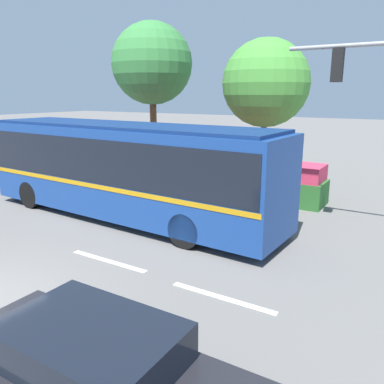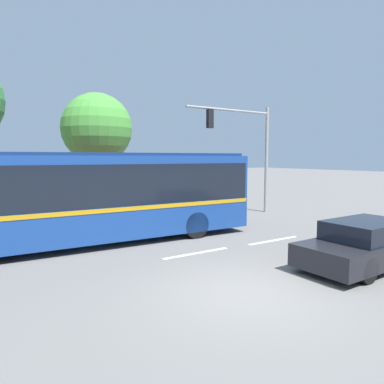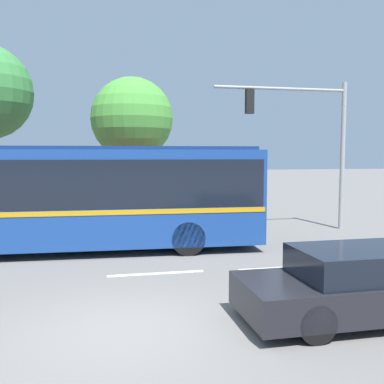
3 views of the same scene
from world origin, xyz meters
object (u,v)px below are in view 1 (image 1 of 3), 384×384
object	(u,v)px
city_bus	(124,165)
street_tree_centre	(266,83)
sedan_foreground	(97,374)
street_tree_left	(152,64)

from	to	relation	value
city_bus	street_tree_centre	xyz separation A→B (m)	(2.19, 6.90, 2.77)
city_bus	street_tree_centre	size ratio (longest dim) A/B	1.74
street_tree_centre	sedan_foreground	bearing A→B (deg)	-76.94
street_tree_left	street_tree_centre	world-z (taller)	street_tree_left
sedan_foreground	street_tree_centre	bearing A→B (deg)	102.64
street_tree_centre	street_tree_left	bearing A→B (deg)	177.05
city_bus	street_tree_left	size ratio (longest dim) A/B	1.46
sedan_foreground	street_tree_left	size ratio (longest dim) A/B	0.59
sedan_foreground	street_tree_left	xyz separation A→B (m)	(-9.59, 13.96, 5.04)
sedan_foreground	city_bus	bearing A→B (deg)	128.08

